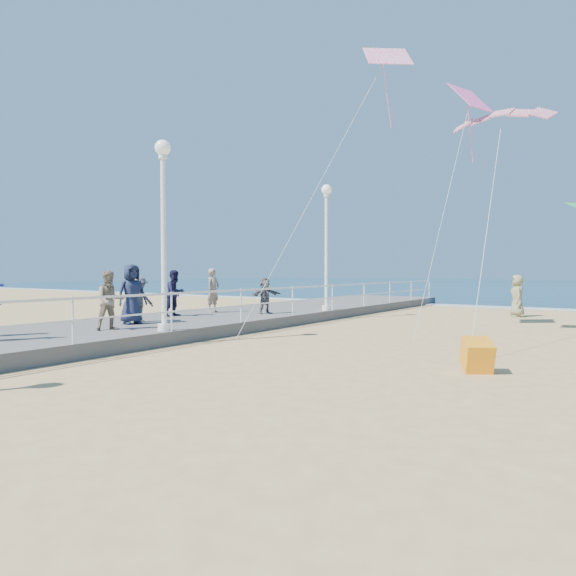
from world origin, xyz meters
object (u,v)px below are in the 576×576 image
Objects in this scene: spectator_1 at (110,300)px; box_kite at (477,358)px; lamp_post_far at (326,233)px; spectator_4 at (132,294)px; spectator_5 at (265,295)px; spectator_7 at (175,293)px; spectator_6 at (213,290)px; spectator_2 at (140,299)px; beach_walker_c at (517,296)px; lamp_post_mid at (163,214)px.

spectator_1 reaches higher than box_kite.
lamp_post_far is 8.95m from spectator_4.
spectator_5 is at bearing 120.52° from box_kite.
spectator_7 is (-3.16, -5.64, -2.41)m from lamp_post_far.
spectator_6 reaches higher than spectator_1.
spectator_2 is 0.87× the size of spectator_7.
spectator_6 is 13.56m from beach_walker_c.
spectator_2 is at bearing 51.83° from spectator_1.
lamp_post_mid is at bearing -92.29° from spectator_4.
spectator_7 is at bearing 175.18° from spectator_6.
spectator_1 is 0.95× the size of spectator_6.
spectator_1 is 4.50m from spectator_7.
lamp_post_far is 8.58m from spectator_2.
beach_walker_c reaches higher than box_kite.
lamp_post_far reaches higher than spectator_1.
lamp_post_far is 12.06m from box_kite.
spectator_6 is 2.95× the size of box_kite.
spectator_4 is 2.89m from spectator_7.
spectator_2 is at bearing 42.73° from spectator_4.
lamp_post_far is at bearing -0.77° from spectator_4.
spectator_4 is at bearing -173.73° from spectator_5.
spectator_2 is 0.78× the size of spectator_4.
spectator_4 is 4.80m from spectator_6.
spectator_1 is 1.14× the size of spectator_2.
lamp_post_mid is 3.00× the size of spectator_6.
spectator_4 is at bearing 163.74° from lamp_post_mid.
spectator_5 is at bearing 19.38° from spectator_1.
box_kite is (10.79, -0.27, -0.84)m from spectator_2.
spectator_4 is at bearing -52.66° from beach_walker_c.
beach_walker_c is (7.52, 8.85, -0.17)m from spectator_5.
box_kite is at bearing -85.47° from spectator_2.
spectator_1 is 1.63m from spectator_4.
box_kite is at bearing -14.05° from beach_walker_c.
spectator_4 is at bearing -104.74° from lamp_post_far.
spectator_1 is at bearing 159.38° from box_kite.
spectator_2 is at bearing -178.29° from spectator_5.
spectator_1 is at bearing -98.02° from lamp_post_far.
spectator_4 is at bearing 52.27° from spectator_1.
spectator_4 is 5.58m from spectator_5.
spectator_2 is (-2.50, 1.19, -2.52)m from lamp_post_mid.
spectator_7 reaches higher than spectator_1.
beach_walker_c is at bearing -4.55° from spectator_1.
lamp_post_mid is at bearing 155.83° from box_kite.
lamp_post_mid is at bearing -39.08° from spectator_1.
spectator_6 reaches higher than box_kite.
spectator_1 is 2.26m from spectator_2.
spectator_7 is at bearing -119.27° from lamp_post_far.
lamp_post_far is 3.12× the size of spectator_7.
spectator_2 is at bearing -162.36° from spectator_7.
lamp_post_mid is 3.73× the size of spectator_5.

